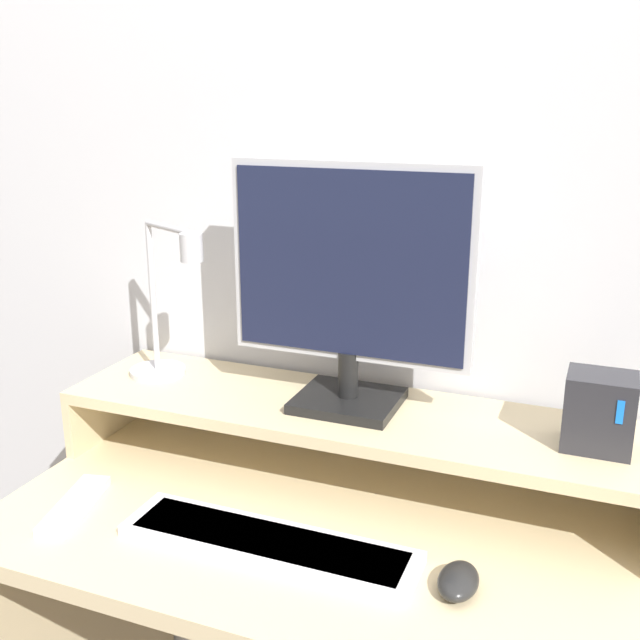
{
  "coord_description": "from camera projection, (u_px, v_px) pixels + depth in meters",
  "views": [
    {
      "loc": [
        0.42,
        -0.72,
        1.39
      ],
      "look_at": [
        0.0,
        0.32,
        1.06
      ],
      "focal_mm": 42.0,
      "sensor_mm": 36.0,
      "label": 1
    }
  ],
  "objects": [
    {
      "name": "mouse",
      "position": [
        458.0,
        581.0,
        1.05
      ],
      "size": [
        0.06,
        0.09,
        0.03
      ],
      "color": "black",
      "rests_on": "desk"
    },
    {
      "name": "desk",
      "position": [
        313.0,
        629.0,
        1.3
      ],
      "size": [
        1.05,
        0.59,
        0.72
      ],
      "color": "beige",
      "rests_on": "ground_plane"
    },
    {
      "name": "router_dock",
      "position": [
        599.0,
        412.0,
        1.17
      ],
      "size": [
        0.11,
        0.09,
        0.12
      ],
      "color": "#28282D",
      "rests_on": "monitor_shelf"
    },
    {
      "name": "wall_back",
      "position": [
        379.0,
        176.0,
        1.38
      ],
      "size": [
        6.0,
        0.05,
        2.5
      ],
      "color": "silver",
      "rests_on": "ground_plane"
    },
    {
      "name": "remote_control",
      "position": [
        74.0,
        505.0,
        1.26
      ],
      "size": [
        0.09,
        0.19,
        0.02
      ],
      "color": "white",
      "rests_on": "desk"
    },
    {
      "name": "keyboard",
      "position": [
        268.0,
        543.0,
        1.15
      ],
      "size": [
        0.47,
        0.12,
        0.02
      ],
      "color": "white",
      "rests_on": "desk"
    },
    {
      "name": "monitor",
      "position": [
        352.0,
        281.0,
        1.29
      ],
      "size": [
        0.43,
        0.16,
        0.43
      ],
      "color": "black",
      "rests_on": "monitor_shelf"
    },
    {
      "name": "monitor_shelf",
      "position": [
        346.0,
        418.0,
        1.35
      ],
      "size": [
        1.05,
        0.27,
        0.14
      ],
      "color": "beige",
      "rests_on": "desk"
    },
    {
      "name": "desk_lamp",
      "position": [
        167.0,
        318.0,
        1.43
      ],
      "size": [
        0.21,
        0.14,
        0.31
      ],
      "color": "silver",
      "rests_on": "monitor_shelf"
    }
  ]
}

